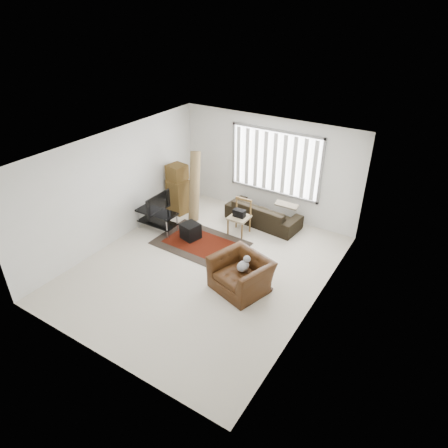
{
  "coord_description": "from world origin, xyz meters",
  "views": [
    {
      "loc": [
        4.21,
        -5.89,
        5.29
      ],
      "look_at": [
        0.31,
        0.32,
        1.05
      ],
      "focal_mm": 32.0,
      "sensor_mm": 36.0,
      "label": 1
    }
  ],
  "objects_px": {
    "moving_boxes": "(178,191)",
    "side_chair": "(240,216)",
    "sofa": "(263,210)",
    "tv_stand": "(157,217)",
    "armchair": "(241,272)"
  },
  "relations": [
    {
      "from": "side_chair",
      "to": "armchair",
      "type": "distance_m",
      "value": 2.23
    },
    {
      "from": "moving_boxes",
      "to": "armchair",
      "type": "distance_m",
      "value": 3.76
    },
    {
      "from": "tv_stand",
      "to": "moving_boxes",
      "type": "xyz_separation_m",
      "value": [
        -0.16,
        1.1,
        0.25
      ]
    },
    {
      "from": "tv_stand",
      "to": "side_chair",
      "type": "bearing_deg",
      "value": 28.04
    },
    {
      "from": "moving_boxes",
      "to": "side_chair",
      "type": "bearing_deg",
      "value": -3.3
    },
    {
      "from": "sofa",
      "to": "armchair",
      "type": "xyz_separation_m",
      "value": [
        0.86,
        -2.66,
        0.03
      ]
    },
    {
      "from": "sofa",
      "to": "side_chair",
      "type": "distance_m",
      "value": 0.81
    },
    {
      "from": "side_chair",
      "to": "sofa",
      "type": "bearing_deg",
      "value": 69.22
    },
    {
      "from": "moving_boxes",
      "to": "sofa",
      "type": "xyz_separation_m",
      "value": [
        2.3,
        0.63,
        -0.25
      ]
    },
    {
      "from": "side_chair",
      "to": "armchair",
      "type": "xyz_separation_m",
      "value": [
        1.15,
        -1.91,
        -0.08
      ]
    },
    {
      "from": "moving_boxes",
      "to": "tv_stand",
      "type": "bearing_deg",
      "value": -81.76
    },
    {
      "from": "tv_stand",
      "to": "moving_boxes",
      "type": "distance_m",
      "value": 1.14
    },
    {
      "from": "tv_stand",
      "to": "side_chair",
      "type": "height_order",
      "value": "side_chair"
    },
    {
      "from": "sofa",
      "to": "moving_boxes",
      "type": "bearing_deg",
      "value": 21.13
    },
    {
      "from": "moving_boxes",
      "to": "sofa",
      "type": "distance_m",
      "value": 2.4
    }
  ]
}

